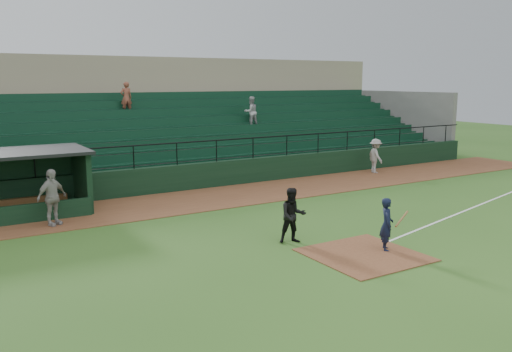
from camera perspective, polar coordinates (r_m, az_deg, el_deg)
ground at (r=16.55m, az=9.12°, el=-7.41°), size 90.00×90.00×0.00m
warning_track at (r=23.00m, az=-3.89°, el=-2.26°), size 40.00×4.00×0.03m
home_plate_dirt at (r=15.84m, az=11.49°, el=-8.25°), size 3.00×3.00×0.03m
foul_line at (r=23.09m, az=22.46°, el=-3.00°), size 17.49×4.44×0.01m
stadium_structure at (r=30.34m, az=-11.38°, el=4.96°), size 38.00×13.08×6.40m
batter_at_plate at (r=16.21m, az=13.80°, el=-5.03°), size 1.12×0.71×1.59m
umpire at (r=16.50m, az=3.95°, el=-4.23°), size 1.00×0.89×1.73m
runner at (r=29.46m, az=12.65°, el=2.11°), size 0.96×1.32×1.84m
dugout_player_a at (r=19.59m, az=-20.97°, el=-2.15°), size 1.24×0.97×1.96m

